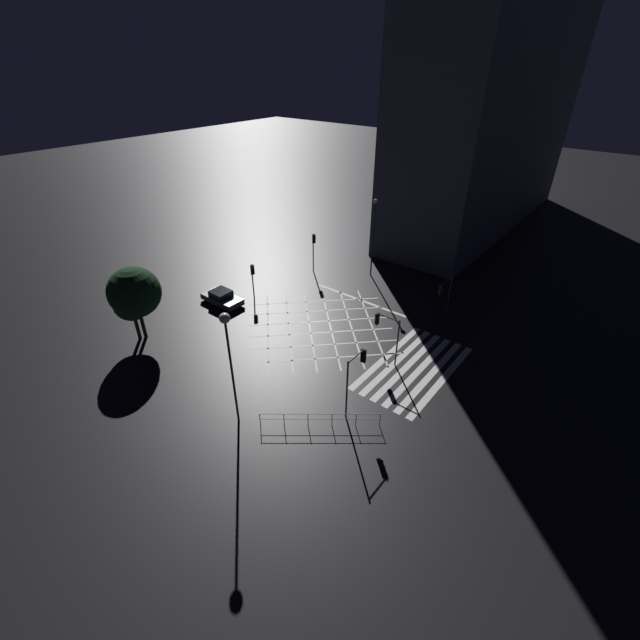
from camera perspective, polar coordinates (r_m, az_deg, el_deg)
ground_plane at (r=36.00m, az=0.00°, el=-0.93°), size 200.00×200.00×0.00m
road_markings at (r=33.92m, az=6.90°, el=-3.51°), size 14.79×18.70×0.01m
office_building at (r=60.21m, az=22.35°, el=24.88°), size 36.38×10.06×28.53m
traffic_light_median_north at (r=39.80m, az=-8.95°, el=6.05°), size 0.36×0.39×3.36m
traffic_light_sw_main at (r=26.30m, az=4.86°, el=-6.60°), size 1.95×0.36×4.44m
traffic_light_se_main at (r=36.74m, az=16.31°, el=3.77°), size 2.38×0.36×4.05m
traffic_light_median_south at (r=31.06m, az=8.76°, el=-1.01°), size 0.36×2.07×3.90m
traffic_light_ne_cross at (r=44.25m, az=-0.83°, el=9.96°), size 0.36×0.39×4.15m
street_lamp_east at (r=24.27m, az=-12.19°, el=-2.90°), size 0.60×0.60×7.84m
street_lamp_west at (r=43.04m, az=7.18°, el=12.05°), size 0.41×0.41×7.91m
street_tree_near at (r=35.54m, az=-23.51°, el=3.41°), size 3.97×3.97×6.13m
street_tree_far at (r=35.93m, az=-23.90°, el=1.98°), size 2.69×2.69×4.59m
waiting_car at (r=40.17m, az=-12.95°, el=2.93°), size 1.81×4.03×1.26m
pedestrian_railing at (r=26.76m, az=0.00°, el=-12.94°), size 4.63×5.80×1.05m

